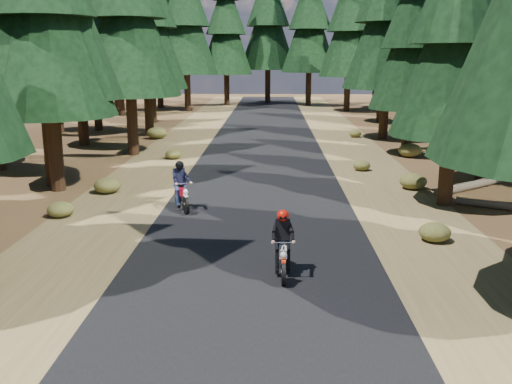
{
  "coord_description": "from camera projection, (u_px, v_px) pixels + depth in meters",
  "views": [
    {
      "loc": [
        0.41,
        -13.63,
        4.71
      ],
      "look_at": [
        0.0,
        1.5,
        1.1
      ],
      "focal_mm": 40.0,
      "sensor_mm": 36.0,
      "label": 1
    }
  ],
  "objects": [
    {
      "name": "shoulder_l",
      "position": [
        124.0,
        199.0,
        19.34
      ],
      "size": [
        3.2,
        100.0,
        0.01
      ],
      "primitive_type": "cube",
      "color": "brown",
      "rests_on": "ground"
    },
    {
      "name": "rider_follow",
      "position": [
        181.0,
        194.0,
        17.84
      ],
      "size": [
        1.12,
        1.78,
        1.53
      ],
      "rotation": [
        0.0,
        0.0,
        3.53
      ],
      "color": "maroon",
      "rests_on": "road"
    },
    {
      "name": "ground",
      "position": [
        254.0,
        248.0,
        14.35
      ],
      "size": [
        120.0,
        120.0,
        0.0
      ],
      "primitive_type": "plane",
      "color": "#452F18",
      "rests_on": "ground"
    },
    {
      "name": "understory_shrubs",
      "position": [
        268.0,
        169.0,
        22.97
      ],
      "size": [
        14.46,
        29.47,
        0.69
      ],
      "color": "#474C1E",
      "rests_on": "ground"
    },
    {
      "name": "pine_forest",
      "position": [
        265.0,
        0.0,
        32.98
      ],
      "size": [
        34.59,
        55.08,
        16.32
      ],
      "color": "black",
      "rests_on": "ground"
    },
    {
      "name": "rider_lead",
      "position": [
        283.0,
        254.0,
        12.46
      ],
      "size": [
        0.51,
        1.64,
        1.45
      ],
      "rotation": [
        0.0,
        0.0,
        3.16
      ],
      "color": "beige",
      "rests_on": "road"
    },
    {
      "name": "shoulder_r",
      "position": [
        396.0,
        200.0,
        19.09
      ],
      "size": [
        3.2,
        100.0,
        0.01
      ],
      "primitive_type": "cube",
      "color": "brown",
      "rests_on": "ground"
    },
    {
      "name": "road",
      "position": [
        259.0,
        199.0,
        19.21
      ],
      "size": [
        6.0,
        100.0,
        0.01
      ],
      "primitive_type": "cube",
      "color": "black",
      "rests_on": "ground"
    },
    {
      "name": "log_near",
      "position": [
        482.0,
        183.0,
        21.04
      ],
      "size": [
        4.36,
        3.54,
        0.32
      ],
      "primitive_type": "cylinder",
      "rotation": [
        0.0,
        1.57,
        0.67
      ],
      "color": "#4C4233",
      "rests_on": "ground"
    }
  ]
}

